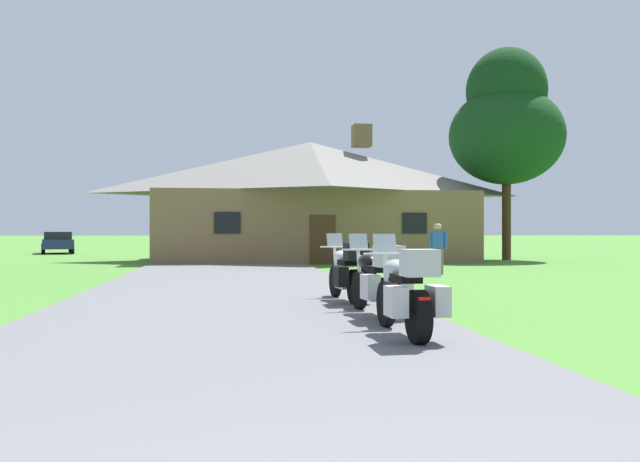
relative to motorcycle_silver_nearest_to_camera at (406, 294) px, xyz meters
name	(u,v)px	position (x,y,z in m)	size (l,w,h in m)	color
ground_plane	(228,275)	(-2.17, 13.39, -0.61)	(500.00, 500.00, 0.00)	#4C8433
asphalt_driveway	(228,279)	(-2.17, 11.39, -0.58)	(6.40, 80.00, 0.06)	slate
motorcycle_silver_nearest_to_camera	(406,294)	(0.00, 0.00, 0.00)	(0.74, 2.08, 1.30)	black
motorcycle_black_second_in_row	(378,281)	(0.13, 2.15, 0.00)	(0.84, 2.08, 1.30)	black
motorcycle_white_farthest_in_row	(348,273)	(0.07, 4.39, 0.00)	(0.83, 2.08, 1.30)	black
stone_lodge	(310,199)	(1.86, 24.39, 2.39)	(15.29, 9.23, 6.72)	brown
bystander_gray_shirt_near_lodge	(437,244)	(5.29, 15.06, 0.34)	(0.51, 0.35, 1.69)	navy
bystander_blue_shirt_beside_signpost	(438,246)	(4.63, 12.85, 0.32)	(0.49, 0.37, 1.67)	#75664C
tree_right_of_lodge	(506,123)	(11.63, 23.47, 6.24)	(5.68, 5.68, 10.58)	#422D19
parked_navy_suv_far_left	(57,242)	(-13.01, 36.78, 0.17)	(2.95, 4.92, 1.40)	navy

